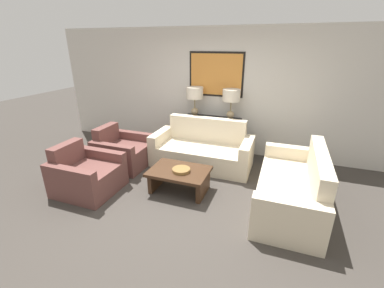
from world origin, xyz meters
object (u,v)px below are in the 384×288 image
(table_lamp_right, at_px, (231,98))
(couch_by_side, at_px, (293,188))
(table_lamp_left, at_px, (195,95))
(decorative_bowl, at_px, (181,170))
(console_table, at_px, (211,135))
(coffee_table, at_px, (179,176))
(armchair_near_back_wall, at_px, (123,152))
(couch_by_back_wall, at_px, (203,150))
(armchair_near_camera, at_px, (87,175))

(table_lamp_right, xyz_separation_m, couch_by_side, (1.32, -1.56, -0.98))
(table_lamp_left, height_order, decorative_bowl, table_lamp_left)
(table_lamp_right, bearing_deg, couch_by_side, -49.80)
(table_lamp_right, bearing_deg, table_lamp_left, 180.00)
(console_table, relative_size, decorative_bowl, 4.24)
(coffee_table, bearing_deg, table_lamp_left, 101.41)
(armchair_near_back_wall, bearing_deg, coffee_table, -19.44)
(table_lamp_right, xyz_separation_m, armchair_near_back_wall, (-1.89, -1.23, -1.00))
(table_lamp_right, bearing_deg, coffee_table, -104.18)
(decorative_bowl, relative_size, armchair_near_back_wall, 0.31)
(coffee_table, xyz_separation_m, armchair_near_back_wall, (-1.45, 0.51, 0.01))
(console_table, xyz_separation_m, armchair_near_back_wall, (-1.49, -1.23, -0.13))
(console_table, distance_m, decorative_bowl, 1.78)
(couch_by_back_wall, relative_size, coffee_table, 2.04)
(couch_by_back_wall, bearing_deg, armchair_near_back_wall, -158.31)
(coffee_table, distance_m, armchair_near_camera, 1.54)
(console_table, height_order, table_lamp_left, table_lamp_left)
(table_lamp_right, distance_m, couch_by_side, 2.26)
(couch_by_back_wall, height_order, decorative_bowl, couch_by_back_wall)
(couch_by_back_wall, xyz_separation_m, armchair_near_back_wall, (-1.49, -0.59, -0.02))
(couch_by_side, relative_size, coffee_table, 2.04)
(decorative_bowl, bearing_deg, coffee_table, 144.90)
(armchair_near_back_wall, bearing_deg, armchair_near_camera, -90.00)
(coffee_table, relative_size, armchair_near_back_wall, 1.02)
(table_lamp_right, distance_m, coffee_table, 2.06)
(coffee_table, relative_size, armchair_near_camera, 1.02)
(couch_by_side, height_order, armchair_near_camera, couch_by_side)
(table_lamp_right, relative_size, couch_by_side, 0.32)
(coffee_table, height_order, armchair_near_camera, armchair_near_camera)
(coffee_table, bearing_deg, decorative_bowl, -35.10)
(couch_by_back_wall, relative_size, couch_by_side, 1.00)
(couch_by_back_wall, bearing_deg, couch_by_side, -28.23)
(couch_by_side, bearing_deg, armchair_near_back_wall, 174.20)
(coffee_table, distance_m, decorative_bowl, 0.15)
(decorative_bowl, relative_size, armchair_near_camera, 0.31)
(armchair_near_camera, bearing_deg, couch_by_back_wall, 47.28)
(decorative_bowl, xyz_separation_m, armchair_near_camera, (-1.50, -0.48, -0.13))
(couch_by_back_wall, xyz_separation_m, armchair_near_camera, (-1.49, -1.62, -0.02))
(table_lamp_right, height_order, coffee_table, table_lamp_right)
(table_lamp_left, distance_m, armchair_near_back_wall, 1.93)
(console_table, relative_size, couch_by_back_wall, 0.63)
(decorative_bowl, bearing_deg, armchair_near_camera, -162.41)
(table_lamp_left, relative_size, table_lamp_right, 1.00)
(console_table, height_order, decorative_bowl, console_table)
(armchair_near_back_wall, bearing_deg, couch_by_back_wall, 21.69)
(couch_by_side, distance_m, armchair_near_back_wall, 3.23)
(armchair_near_back_wall, bearing_deg, table_lamp_left, 48.33)
(table_lamp_left, height_order, couch_by_back_wall, table_lamp_left)
(table_lamp_left, relative_size, coffee_table, 0.66)
(couch_by_back_wall, height_order, couch_by_side, same)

